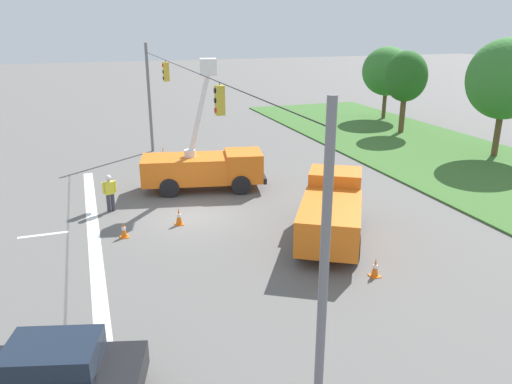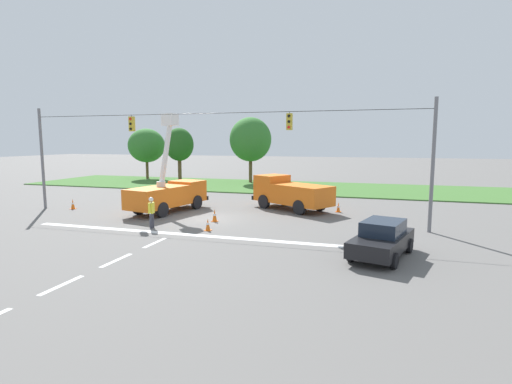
# 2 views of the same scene
# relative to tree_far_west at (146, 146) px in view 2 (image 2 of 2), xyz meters

# --- Properties ---
(ground_plane) EXTENTS (200.00, 200.00, 0.00)m
(ground_plane) POSITION_rel_tree_far_west_xyz_m (18.15, -21.72, -4.30)
(ground_plane) COLOR #605E5B
(grass_verge) EXTENTS (56.00, 12.00, 0.10)m
(grass_verge) POSITION_rel_tree_far_west_xyz_m (18.15, -3.72, -4.25)
(grass_verge) COLOR #3D6B2D
(grass_verge) RESTS_ON ground
(lane_markings) EXTENTS (17.60, 15.25, 0.01)m
(lane_markings) POSITION_rel_tree_far_west_xyz_m (18.15, -27.59, -4.30)
(lane_markings) COLOR silver
(lane_markings) RESTS_ON ground
(signal_gantry) EXTENTS (26.20, 0.33, 7.20)m
(signal_gantry) POSITION_rel_tree_far_west_xyz_m (18.13, -21.72, -0.05)
(signal_gantry) COLOR slate
(signal_gantry) RESTS_ON ground
(tree_far_west) EXTENTS (4.75, 4.24, 6.45)m
(tree_far_west) POSITION_rel_tree_far_west_xyz_m (0.00, 0.00, 0.00)
(tree_far_west) COLOR brown
(tree_far_west) RESTS_ON ground
(tree_west) EXTENTS (3.44, 3.21, 6.42)m
(tree_west) POSITION_rel_tree_far_west_xyz_m (5.75, -2.07, 0.14)
(tree_west) COLOR brown
(tree_west) RESTS_ON ground
(tree_centre) EXTENTS (4.82, 4.81, 7.60)m
(tree_centre) POSITION_rel_tree_far_west_xyz_m (14.15, -0.62, 0.75)
(tree_centre) COLOR brown
(tree_centre) RESTS_ON ground
(utility_truck_bucket_lift) EXTENTS (3.49, 6.70, 6.76)m
(utility_truck_bucket_lift) POSITION_rel_tree_far_west_xyz_m (14.51, -20.28, -2.97)
(utility_truck_bucket_lift) COLOR orange
(utility_truck_bucket_lift) RESTS_ON ground
(utility_truck_support_near) EXTENTS (6.40, 5.08, 2.38)m
(utility_truck_support_near) POSITION_rel_tree_far_west_xyz_m (22.40, -16.89, -3.07)
(utility_truck_support_near) COLOR orange
(utility_truck_support_near) RESTS_ON ground
(sedan_black) EXTENTS (2.86, 4.62, 1.56)m
(sedan_black) POSITION_rel_tree_far_west_xyz_m (28.66, -27.32, -3.51)
(sedan_black) COLOR black
(sedan_black) RESTS_ON ground
(road_worker) EXTENTS (0.31, 0.64, 1.77)m
(road_worker) POSITION_rel_tree_far_west_xyz_m (16.20, -25.21, -3.30)
(road_worker) COLOR #383842
(road_worker) RESTS_ON ground
(traffic_cone_foreground_left) EXTENTS (0.36, 0.36, 0.72)m
(traffic_cone_foreground_left) POSITION_rel_tree_far_west_xyz_m (7.27, -21.33, -3.95)
(traffic_cone_foreground_left) COLOR orange
(traffic_cone_foreground_left) RESTS_ON ground
(traffic_cone_foreground_right) EXTENTS (0.36, 0.36, 0.69)m
(traffic_cone_foreground_right) POSITION_rel_tree_far_west_xyz_m (19.52, -24.91, -3.97)
(traffic_cone_foreground_right) COLOR orange
(traffic_cone_foreground_right) RESTS_ON ground
(traffic_cone_mid_left) EXTENTS (0.36, 0.36, 0.68)m
(traffic_cone_mid_left) POSITION_rel_tree_far_west_xyz_m (25.83, -16.92, -3.97)
(traffic_cone_mid_left) COLOR orange
(traffic_cone_mid_left) RESTS_ON ground
(traffic_cone_mid_right) EXTENTS (0.36, 0.36, 0.76)m
(traffic_cone_mid_right) POSITION_rel_tree_far_west_xyz_m (18.90, -22.50, -3.92)
(traffic_cone_mid_right) COLOR orange
(traffic_cone_mid_right) RESTS_ON ground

